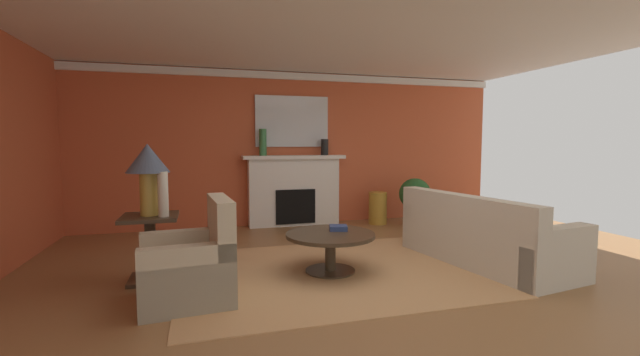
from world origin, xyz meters
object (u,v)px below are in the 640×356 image
(table_lamp, at_px, (148,165))
(vase_tall_corner, at_px, (378,208))
(vase_mantel_right, at_px, (325,147))
(vase_mantel_left, at_px, (263,142))
(coffee_table, at_px, (330,243))
(sofa, at_px, (482,239))
(potted_plant, at_px, (415,197))
(mantel_mirror, at_px, (292,121))
(side_table, at_px, (151,243))
(armchair_near_window, at_px, (191,268))
(vase_on_side_table, at_px, (163,194))
(fireplace, at_px, (294,192))

(table_lamp, height_order, vase_tall_corner, table_lamp)
(vase_mantel_right, distance_m, vase_mantel_left, 1.10)
(table_lamp, distance_m, vase_mantel_left, 2.90)
(coffee_table, height_order, vase_mantel_left, vase_mantel_left)
(sofa, bearing_deg, vase_mantel_left, 127.75)
(vase_tall_corner, height_order, potted_plant, potted_plant)
(table_lamp, bearing_deg, coffee_table, -7.97)
(vase_tall_corner, bearing_deg, mantel_mirror, 164.14)
(side_table, bearing_deg, armchair_near_window, -59.35)
(mantel_mirror, xyz_separation_m, potted_plant, (2.08, -0.68, -1.35))
(vase_mantel_left, height_order, potted_plant, vase_mantel_left)
(vase_on_side_table, bearing_deg, vase_mantel_left, 61.28)
(vase_mantel_right, bearing_deg, armchair_near_window, -125.32)
(vase_tall_corner, bearing_deg, potted_plant, -23.13)
(coffee_table, xyz_separation_m, vase_on_side_table, (-1.76, 0.15, 0.60))
(vase_on_side_table, bearing_deg, sofa, -5.02)
(fireplace, bearing_deg, armchair_near_window, -117.73)
(mantel_mirror, height_order, side_table, mantel_mirror)
(mantel_mirror, xyz_separation_m, vase_on_side_table, (-1.95, -2.73, -0.91))
(armchair_near_window, bearing_deg, coffee_table, 16.61)
(table_lamp, bearing_deg, vase_tall_corner, 31.43)
(mantel_mirror, distance_m, sofa, 3.80)
(vase_mantel_right, xyz_separation_m, vase_on_side_table, (-2.50, -2.56, -0.45))
(vase_mantel_left, bearing_deg, vase_mantel_right, 0.00)
(mantel_mirror, bearing_deg, vase_mantel_left, -162.82)
(potted_plant, bearing_deg, vase_mantel_right, 161.67)
(vase_mantel_left, bearing_deg, vase_on_side_table, -118.72)
(side_table, relative_size, table_lamp, 0.93)
(vase_on_side_table, bearing_deg, potted_plant, 26.98)
(vase_on_side_table, relative_size, vase_mantel_left, 1.02)
(mantel_mirror, height_order, vase_mantel_right, mantel_mirror)
(mantel_mirror, xyz_separation_m, coffee_table, (-0.19, -2.87, -1.50))
(vase_tall_corner, height_order, vase_mantel_left, vase_mantel_left)
(vase_tall_corner, height_order, vase_on_side_table, vase_on_side_table)
(table_lamp, bearing_deg, side_table, 0.00)
(coffee_table, bearing_deg, vase_tall_corner, 55.72)
(fireplace, bearing_deg, vase_mantel_right, -5.16)
(vase_tall_corner, xyz_separation_m, vase_mantel_left, (-2.03, 0.25, 1.18))
(side_table, distance_m, table_lamp, 0.82)
(fireplace, height_order, vase_mantel_left, vase_mantel_left)
(fireplace, height_order, armchair_near_window, fireplace)
(vase_mantel_right, height_order, vase_on_side_table, vase_mantel_right)
(side_table, distance_m, potted_plant, 4.61)
(armchair_near_window, distance_m, vase_on_side_table, 0.90)
(table_lamp, bearing_deg, vase_mantel_left, 57.53)
(sofa, height_order, armchair_near_window, armchair_near_window)
(vase_mantel_right, relative_size, vase_tall_corner, 0.50)
(coffee_table, xyz_separation_m, potted_plant, (2.27, 2.20, 0.16))
(table_lamp, xyz_separation_m, vase_on_side_table, (0.15, -0.12, -0.29))
(mantel_mirror, relative_size, side_table, 1.87)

